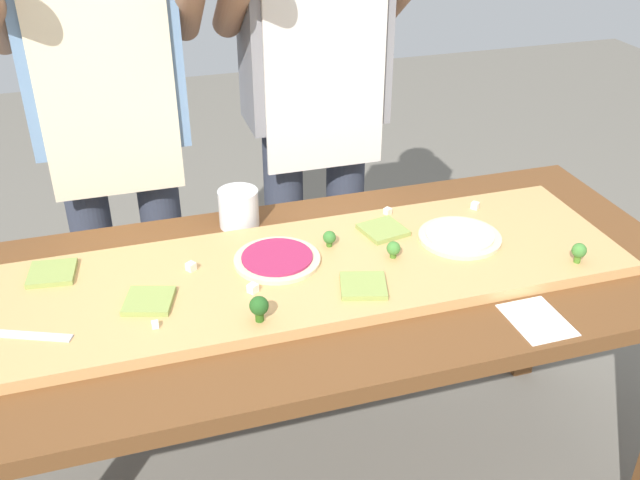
# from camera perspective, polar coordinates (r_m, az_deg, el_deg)

# --- Properties ---
(prep_table) EXTENTS (1.88, 0.77, 0.74)m
(prep_table) POSITION_cam_1_polar(r_m,az_deg,el_deg) (1.72, -1.82, -5.75)
(prep_table) COLOR brown
(prep_table) RESTS_ON ground
(cutting_board) EXTENTS (1.60, 0.44, 0.03)m
(cutting_board) POSITION_cam_1_polar(r_m,az_deg,el_deg) (1.66, -2.59, -2.80)
(cutting_board) COLOR tan
(cutting_board) RESTS_ON prep_table
(pizza_whole_beet_magenta) EXTENTS (0.20, 0.20, 0.02)m
(pizza_whole_beet_magenta) POSITION_cam_1_polar(r_m,az_deg,el_deg) (1.68, -3.40, -1.50)
(pizza_whole_beet_magenta) COLOR beige
(pizza_whole_beet_magenta) RESTS_ON cutting_board
(pizza_whole_cheese_artichoke) EXTENTS (0.20, 0.20, 0.02)m
(pizza_whole_cheese_artichoke) POSITION_cam_1_polar(r_m,az_deg,el_deg) (1.80, 10.96, 0.26)
(pizza_whole_cheese_artichoke) COLOR beige
(pizza_whole_cheese_artichoke) RESTS_ON cutting_board
(pizza_slice_near_right) EXTENTS (0.12, 0.12, 0.01)m
(pizza_slice_near_right) POSITION_cam_1_polar(r_m,az_deg,el_deg) (1.59, 3.43, -3.61)
(pizza_slice_near_right) COLOR #899E4C
(pizza_slice_near_right) RESTS_ON cutting_board
(pizza_slice_center) EXTENTS (0.12, 0.12, 0.01)m
(pizza_slice_center) POSITION_cam_1_polar(r_m,az_deg,el_deg) (1.58, -13.34, -4.69)
(pizza_slice_center) COLOR #899E4C
(pizza_slice_center) RESTS_ON cutting_board
(pizza_slice_near_left) EXTENTS (0.12, 0.12, 0.01)m
(pizza_slice_near_left) POSITION_cam_1_polar(r_m,az_deg,el_deg) (1.81, 4.99, 0.80)
(pizza_slice_near_left) COLOR #899E4C
(pizza_slice_near_left) RESTS_ON cutting_board
(pizza_slice_far_left) EXTENTS (0.11, 0.11, 0.01)m
(pizza_slice_far_left) POSITION_cam_1_polar(r_m,az_deg,el_deg) (1.74, -20.38, -2.46)
(pizza_slice_far_left) COLOR #899E4C
(pizza_slice_far_left) RESTS_ON cutting_board
(broccoli_floret_back_mid) EXTENTS (0.03, 0.03, 0.04)m
(broccoli_floret_back_mid) POSITION_cam_1_polar(r_m,az_deg,el_deg) (1.70, 5.81, -0.69)
(broccoli_floret_back_mid) COLOR #487A23
(broccoli_floret_back_mid) RESTS_ON cutting_board
(broccoli_floret_front_mid) EXTENTS (0.03, 0.03, 0.05)m
(broccoli_floret_front_mid) POSITION_cam_1_polar(r_m,az_deg,el_deg) (1.77, 19.75, -0.83)
(broccoli_floret_front_mid) COLOR #487A23
(broccoli_floret_front_mid) RESTS_ON cutting_board
(broccoli_floret_center_right) EXTENTS (0.03, 0.03, 0.04)m
(broccoli_floret_center_right) POSITION_cam_1_polar(r_m,az_deg,el_deg) (1.73, 0.74, 0.18)
(broccoli_floret_center_right) COLOR #3F7220
(broccoli_floret_center_right) RESTS_ON cutting_board
(broccoli_floret_front_right) EXTENTS (0.04, 0.04, 0.06)m
(broccoli_floret_front_right) POSITION_cam_1_polar(r_m,az_deg,el_deg) (1.48, -4.83, -5.27)
(broccoli_floret_front_right) COLOR #2C5915
(broccoli_floret_front_right) RESTS_ON cutting_board
(cheese_crumble_a) EXTENTS (0.03, 0.03, 0.02)m
(cheese_crumble_a) POSITION_cam_1_polar(r_m,az_deg,el_deg) (1.58, -5.32, -3.81)
(cheese_crumble_a) COLOR white
(cheese_crumble_a) RESTS_ON cutting_board
(cheese_crumble_b) EXTENTS (0.01, 0.01, 0.01)m
(cheese_crumble_b) POSITION_cam_1_polar(r_m,az_deg,el_deg) (1.51, -12.87, -6.52)
(cheese_crumble_b) COLOR white
(cheese_crumble_b) RESTS_ON cutting_board
(cheese_crumble_c) EXTENTS (0.02, 0.02, 0.02)m
(cheese_crumble_c) POSITION_cam_1_polar(r_m,az_deg,el_deg) (1.89, 5.35, 2.28)
(cheese_crumble_c) COLOR silver
(cheese_crumble_c) RESTS_ON cutting_board
(cheese_crumble_d) EXTENTS (0.03, 0.03, 0.02)m
(cheese_crumble_d) POSITION_cam_1_polar(r_m,az_deg,el_deg) (1.67, -10.14, -2.08)
(cheese_crumble_d) COLOR silver
(cheese_crumble_d) RESTS_ON cutting_board
(cheese_crumble_e) EXTENTS (0.02, 0.02, 0.02)m
(cheese_crumble_e) POSITION_cam_1_polar(r_m,az_deg,el_deg) (1.95, 12.13, 2.68)
(cheese_crumble_e) COLOR white
(cheese_crumble_e) RESTS_ON cutting_board
(flour_cup) EXTENTS (0.10, 0.10, 0.10)m
(flour_cup) POSITION_cam_1_polar(r_m,az_deg,el_deg) (1.88, -6.42, 2.35)
(flour_cup) COLOR white
(flour_cup) RESTS_ON prep_table
(recipe_note) EXTENTS (0.12, 0.15, 0.00)m
(recipe_note) POSITION_cam_1_polar(r_m,az_deg,el_deg) (1.61, 16.74, -6.06)
(recipe_note) COLOR white
(recipe_note) RESTS_ON prep_table
(cook_left) EXTENTS (0.54, 0.39, 1.67)m
(cook_left) POSITION_cam_1_polar(r_m,az_deg,el_deg) (2.04, -16.31, 9.99)
(cook_left) COLOR #333847
(cook_left) RESTS_ON ground
(cook_right) EXTENTS (0.54, 0.39, 1.67)m
(cook_right) POSITION_cam_1_polar(r_m,az_deg,el_deg) (2.12, -0.38, 11.95)
(cook_right) COLOR #333847
(cook_right) RESTS_ON ground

